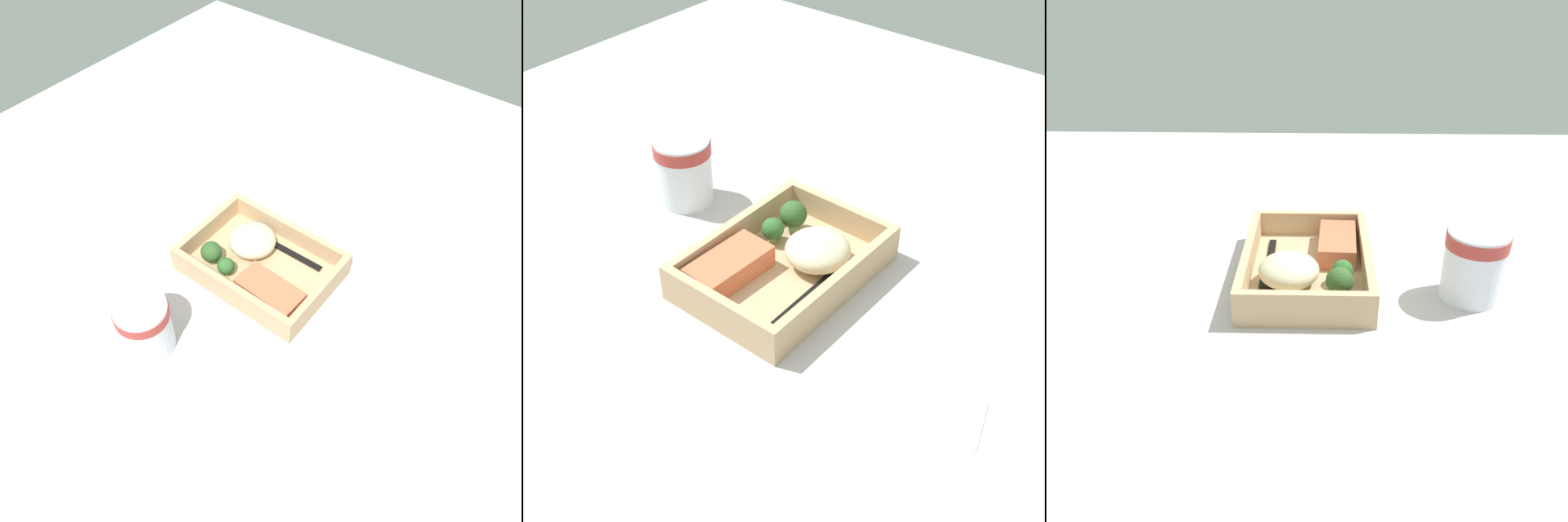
# 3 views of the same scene
# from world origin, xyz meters

# --- Properties ---
(ground_plane) EXTENTS (1.60, 1.60, 0.02)m
(ground_plane) POSITION_xyz_m (0.00, 0.00, -0.01)
(ground_plane) COLOR beige
(takeout_tray) EXTENTS (0.26, 0.18, 0.01)m
(takeout_tray) POSITION_xyz_m (0.00, 0.00, 0.01)
(takeout_tray) COLOR tan
(takeout_tray) RESTS_ON ground_plane
(tray_rim) EXTENTS (0.26, 0.18, 0.04)m
(tray_rim) POSITION_xyz_m (0.00, 0.00, 0.03)
(tray_rim) COLOR tan
(tray_rim) RESTS_ON takeout_tray
(salmon_fillet) EXTENTS (0.11, 0.06, 0.03)m
(salmon_fillet) POSITION_xyz_m (-0.05, 0.05, 0.03)
(salmon_fillet) COLOR #E56F4A
(salmon_fillet) RESTS_ON takeout_tray
(mashed_potatoes) EXTENTS (0.09, 0.09, 0.04)m
(mashed_potatoes) POSITION_xyz_m (0.04, -0.02, 0.03)
(mashed_potatoes) COLOR beige
(mashed_potatoes) RESTS_ON takeout_tray
(broccoli_floret_1) EXTENTS (0.04, 0.04, 0.05)m
(broccoli_floret_1) POSITION_xyz_m (0.08, 0.04, 0.04)
(broccoli_floret_1) COLOR #89AE67
(broccoli_floret_1) RESTS_ON takeout_tray
(broccoli_floret_2) EXTENTS (0.03, 0.03, 0.04)m
(broccoli_floret_2) POSITION_xyz_m (0.04, 0.05, 0.03)
(broccoli_floret_2) COLOR #87AC61
(broccoli_floret_2) RESTS_ON takeout_tray
(fork) EXTENTS (0.16, 0.02, 0.00)m
(fork) POSITION_xyz_m (0.00, -0.06, 0.01)
(fork) COLOR black
(fork) RESTS_ON takeout_tray
(paper_cup) EXTENTS (0.08, 0.08, 0.10)m
(paper_cup) POSITION_xyz_m (0.05, 0.23, 0.06)
(paper_cup) COLOR white
(paper_cup) RESTS_ON ground_plane
(receipt_slip) EXTENTS (0.11, 0.17, 0.00)m
(receipt_slip) POSITION_xyz_m (-0.08, -0.24, 0.00)
(receipt_slip) COLOR white
(receipt_slip) RESTS_ON ground_plane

